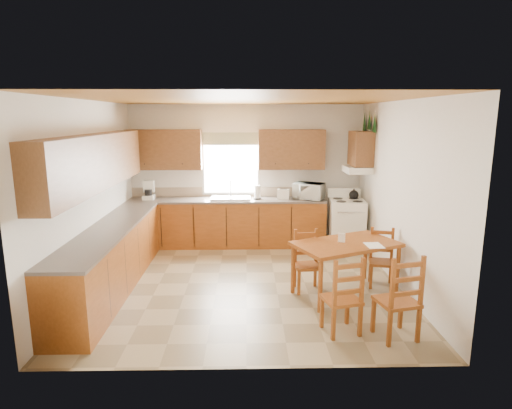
{
  "coord_description": "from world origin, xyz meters",
  "views": [
    {
      "loc": [
        0.01,
        -6.09,
        2.47
      ],
      "look_at": [
        0.15,
        0.3,
        1.15
      ],
      "focal_mm": 30.0,
      "sensor_mm": 36.0,
      "label": 1
    }
  ],
  "objects_px": {
    "stove": "(346,225)",
    "dining_table": "(345,268)",
    "chair_near_left": "(397,296)",
    "chair_near_right": "(342,294)",
    "chair_far_right": "(382,258)",
    "chair_far_left": "(308,262)",
    "microwave": "(309,191)"
  },
  "relations": [
    {
      "from": "chair_near_right",
      "to": "chair_far_right",
      "type": "height_order",
      "value": "chair_near_right"
    },
    {
      "from": "stove",
      "to": "dining_table",
      "type": "distance_m",
      "value": 2.13
    },
    {
      "from": "dining_table",
      "to": "chair_far_left",
      "type": "relative_size",
      "value": 1.62
    },
    {
      "from": "chair_near_left",
      "to": "chair_far_right",
      "type": "xyz_separation_m",
      "value": [
        0.3,
        1.5,
        -0.07
      ]
    },
    {
      "from": "dining_table",
      "to": "chair_near_left",
      "type": "xyz_separation_m",
      "value": [
        0.3,
        -1.23,
        0.12
      ]
    },
    {
      "from": "chair_far_left",
      "to": "microwave",
      "type": "bearing_deg",
      "value": 76.52
    },
    {
      "from": "stove",
      "to": "chair_near_right",
      "type": "bearing_deg",
      "value": -99.11
    },
    {
      "from": "microwave",
      "to": "chair_near_left",
      "type": "height_order",
      "value": "microwave"
    },
    {
      "from": "microwave",
      "to": "chair_near_right",
      "type": "relative_size",
      "value": 0.55
    },
    {
      "from": "chair_near_right",
      "to": "dining_table",
      "type": "bearing_deg",
      "value": -119.28
    },
    {
      "from": "microwave",
      "to": "chair_far_right",
      "type": "distance_m",
      "value": 2.32
    },
    {
      "from": "microwave",
      "to": "chair_far_left",
      "type": "height_order",
      "value": "microwave"
    },
    {
      "from": "chair_near_right",
      "to": "chair_far_right",
      "type": "xyz_separation_m",
      "value": [
        0.89,
        1.36,
        -0.04
      ]
    },
    {
      "from": "stove",
      "to": "chair_near_right",
      "type": "relative_size",
      "value": 1.0
    },
    {
      "from": "chair_near_left",
      "to": "chair_far_right",
      "type": "height_order",
      "value": "chair_near_left"
    },
    {
      "from": "microwave",
      "to": "chair_far_right",
      "type": "height_order",
      "value": "microwave"
    },
    {
      "from": "chair_near_right",
      "to": "stove",
      "type": "bearing_deg",
      "value": -118.25
    },
    {
      "from": "microwave",
      "to": "chair_far_left",
      "type": "relative_size",
      "value": 0.59
    },
    {
      "from": "microwave",
      "to": "chair_near_right",
      "type": "bearing_deg",
      "value": -66.87
    },
    {
      "from": "microwave",
      "to": "chair_near_left",
      "type": "xyz_separation_m",
      "value": [
        0.5,
        -3.58,
        -0.57
      ]
    },
    {
      "from": "microwave",
      "to": "chair_far_left",
      "type": "bearing_deg",
      "value": -73.38
    },
    {
      "from": "chair_far_left",
      "to": "chair_far_right",
      "type": "bearing_deg",
      "value": 2.07
    },
    {
      "from": "dining_table",
      "to": "chair_far_right",
      "type": "height_order",
      "value": "chair_far_right"
    },
    {
      "from": "dining_table",
      "to": "chair_far_left",
      "type": "height_order",
      "value": "chair_far_left"
    },
    {
      "from": "stove",
      "to": "microwave",
      "type": "distance_m",
      "value": 0.96
    },
    {
      "from": "chair_near_left",
      "to": "chair_near_right",
      "type": "relative_size",
      "value": 1.07
    },
    {
      "from": "chair_near_left",
      "to": "chair_far_left",
      "type": "distance_m",
      "value": 1.58
    },
    {
      "from": "dining_table",
      "to": "chair_far_right",
      "type": "relative_size",
      "value": 1.65
    },
    {
      "from": "dining_table",
      "to": "chair_far_left",
      "type": "bearing_deg",
      "value": 141.78
    },
    {
      "from": "stove",
      "to": "chair_near_right",
      "type": "distance_m",
      "value": 3.26
    },
    {
      "from": "dining_table",
      "to": "chair_far_right",
      "type": "xyz_separation_m",
      "value": [
        0.6,
        0.27,
        0.05
      ]
    },
    {
      "from": "chair_near_left",
      "to": "chair_near_right",
      "type": "distance_m",
      "value": 0.61
    }
  ]
}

